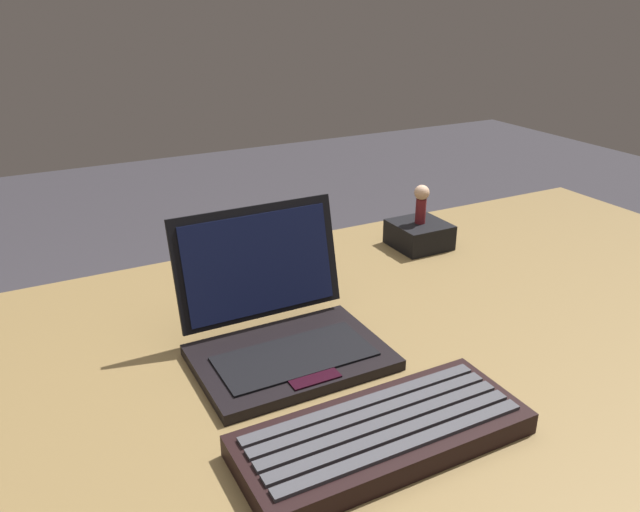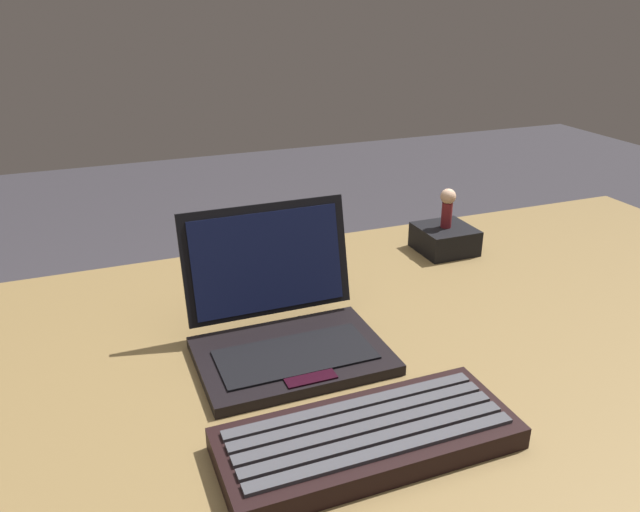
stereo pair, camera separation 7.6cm
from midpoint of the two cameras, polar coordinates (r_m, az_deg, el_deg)
desk at (r=0.91m, az=-3.03°, el=-13.22°), size 1.79×0.80×0.73m
laptop_front at (r=0.86m, az=-6.10°, el=-6.55°), size 0.25×0.21×0.18m
external_keyboard at (r=0.71m, az=2.51°, el=-15.80°), size 0.32×0.13×0.03m
figurine_stand at (r=1.21m, az=7.17°, el=1.90°), size 0.10×0.10×0.05m
figurine at (r=1.19m, az=7.33°, el=4.94°), size 0.03×0.03×0.07m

